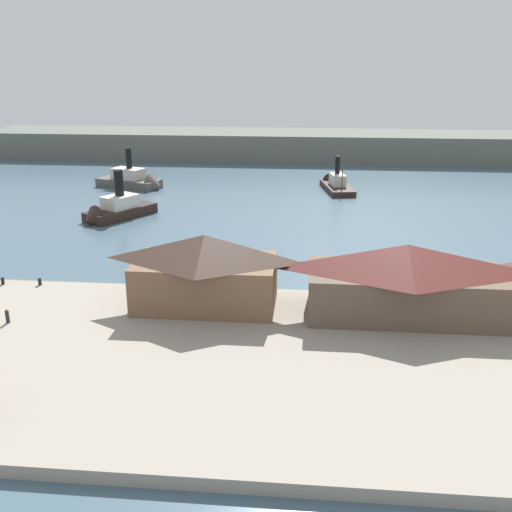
{
  "coord_description": "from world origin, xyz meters",
  "views": [
    {
      "loc": [
        10.99,
        -73.52,
        28.95
      ],
      "look_at": [
        3.4,
        6.86,
        2.0
      ],
      "focal_mm": 41.24,
      "sensor_mm": 36.0,
      "label": 1
    }
  ],
  "objects_px": {
    "pedestrian_standing_center": "(7,316)",
    "ferry_moored_west": "(114,210)",
    "mooring_post_west": "(3,281)",
    "ferry_approaching_east": "(135,181)",
    "ferry_shed_customs_shed": "(405,280)",
    "ferry_moored_east": "(335,184)",
    "mooring_post_east": "(40,282)",
    "ferry_shed_east_terminal": "(205,270)"
  },
  "relations": [
    {
      "from": "pedestrian_standing_center",
      "to": "ferry_moored_west",
      "type": "relative_size",
      "value": 0.1
    },
    {
      "from": "mooring_post_west",
      "to": "ferry_approaching_east",
      "type": "distance_m",
      "value": 66.98
    },
    {
      "from": "ferry_shed_customs_shed",
      "to": "ferry_moored_west",
      "type": "relative_size",
      "value": 1.37
    },
    {
      "from": "ferry_moored_east",
      "to": "ferry_moored_west",
      "type": "bearing_deg",
      "value": -143.26
    },
    {
      "from": "mooring_post_west",
      "to": "ferry_moored_west",
      "type": "xyz_separation_m",
      "value": [
        2.32,
        38.17,
        0.08
      ]
    },
    {
      "from": "mooring_post_east",
      "to": "ferry_moored_east",
      "type": "height_order",
      "value": "ferry_moored_east"
    },
    {
      "from": "ferry_shed_east_terminal",
      "to": "ferry_moored_west",
      "type": "relative_size",
      "value": 1.04
    },
    {
      "from": "mooring_post_east",
      "to": "ferry_moored_west",
      "type": "bearing_deg",
      "value": 93.92
    },
    {
      "from": "ferry_shed_east_terminal",
      "to": "ferry_moored_east",
      "type": "distance_m",
      "value": 76.87
    },
    {
      "from": "pedestrian_standing_center",
      "to": "mooring_post_east",
      "type": "xyz_separation_m",
      "value": [
        -1.57,
        11.47,
        -0.32
      ]
    },
    {
      "from": "ferry_shed_customs_shed",
      "to": "mooring_post_west",
      "type": "xyz_separation_m",
      "value": [
        -50.52,
        4.96,
        -3.84
      ]
    },
    {
      "from": "ferry_moored_west",
      "to": "ferry_approaching_east",
      "type": "bearing_deg",
      "value": 98.83
    },
    {
      "from": "mooring_post_east",
      "to": "ferry_approaching_east",
      "type": "bearing_deg",
      "value": 96.05
    },
    {
      "from": "pedestrian_standing_center",
      "to": "ferry_shed_customs_shed",
      "type": "bearing_deg",
      "value": 8.13
    },
    {
      "from": "ferry_moored_west",
      "to": "ferry_approaching_east",
      "type": "distance_m",
      "value": 29.12
    },
    {
      "from": "mooring_post_east",
      "to": "ferry_approaching_east",
      "type": "distance_m",
      "value": 67.1
    },
    {
      "from": "pedestrian_standing_center",
      "to": "ferry_approaching_east",
      "type": "height_order",
      "value": "ferry_approaching_east"
    },
    {
      "from": "ferry_moored_east",
      "to": "ferry_approaching_east",
      "type": "bearing_deg",
      "value": -175.96
    },
    {
      "from": "ferry_shed_east_terminal",
      "to": "ferry_moored_west",
      "type": "bearing_deg",
      "value": 120.74
    },
    {
      "from": "ferry_shed_customs_shed",
      "to": "ferry_approaching_east",
      "type": "bearing_deg",
      "value": 126.22
    },
    {
      "from": "mooring_post_east",
      "to": "ferry_approaching_east",
      "type": "relative_size",
      "value": 0.05
    },
    {
      "from": "ferry_moored_east",
      "to": "ferry_moored_west",
      "type": "distance_m",
      "value": 53.72
    },
    {
      "from": "ferry_shed_customs_shed",
      "to": "ferry_approaching_east",
      "type": "distance_m",
      "value": 89.22
    },
    {
      "from": "pedestrian_standing_center",
      "to": "ferry_moored_east",
      "type": "relative_size",
      "value": 0.1
    },
    {
      "from": "ferry_shed_customs_shed",
      "to": "mooring_post_east",
      "type": "height_order",
      "value": "ferry_shed_customs_shed"
    },
    {
      "from": "pedestrian_standing_center",
      "to": "ferry_moored_west",
      "type": "height_order",
      "value": "ferry_moored_west"
    },
    {
      "from": "pedestrian_standing_center",
      "to": "ferry_approaching_east",
      "type": "xyz_separation_m",
      "value": [
        -8.63,
        78.2,
        -0.31
      ]
    },
    {
      "from": "ferry_shed_customs_shed",
      "to": "ferry_moored_east",
      "type": "distance_m",
      "value": 75.56
    },
    {
      "from": "ferry_shed_east_terminal",
      "to": "mooring_post_east",
      "type": "xyz_separation_m",
      "value": [
        -22.7,
        4.58,
        -3.99
      ]
    },
    {
      "from": "mooring_post_west",
      "to": "ferry_approaching_east",
      "type": "bearing_deg",
      "value": 91.84
    },
    {
      "from": "ferry_shed_customs_shed",
      "to": "ferry_approaching_east",
      "type": "height_order",
      "value": "ferry_shed_customs_shed"
    },
    {
      "from": "ferry_shed_east_terminal",
      "to": "ferry_moored_west",
      "type": "distance_m",
      "value": 49.64
    },
    {
      "from": "mooring_post_west",
      "to": "ferry_approaching_east",
      "type": "xyz_separation_m",
      "value": [
        -2.15,
        66.95,
        0.0
      ]
    },
    {
      "from": "pedestrian_standing_center",
      "to": "ferry_moored_east",
      "type": "distance_m",
      "value": 90.35
    },
    {
      "from": "ferry_shed_east_terminal",
      "to": "ferry_shed_customs_shed",
      "type": "bearing_deg",
      "value": -1.5
    },
    {
      "from": "mooring_post_east",
      "to": "ferry_shed_east_terminal",
      "type": "bearing_deg",
      "value": -11.41
    },
    {
      "from": "ferry_shed_customs_shed",
      "to": "ferry_approaching_east",
      "type": "relative_size",
      "value": 1.25
    },
    {
      "from": "mooring_post_west",
      "to": "ferry_moored_east",
      "type": "height_order",
      "value": "ferry_moored_east"
    },
    {
      "from": "ferry_shed_customs_shed",
      "to": "pedestrian_standing_center",
      "type": "relative_size",
      "value": 13.1
    },
    {
      "from": "mooring_post_east",
      "to": "ferry_approaching_east",
      "type": "height_order",
      "value": "ferry_approaching_east"
    },
    {
      "from": "mooring_post_east",
      "to": "ferry_moored_west",
      "type": "xyz_separation_m",
      "value": [
        -2.6,
        37.95,
        0.08
      ]
    },
    {
      "from": "mooring_post_east",
      "to": "ferry_moored_east",
      "type": "distance_m",
      "value": 80.91
    }
  ]
}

